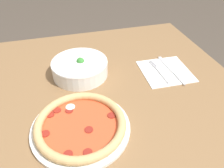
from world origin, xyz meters
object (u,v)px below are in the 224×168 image
Objects in this scene: bowl at (80,67)px; fork at (159,72)px; knife at (172,71)px; pizza at (80,125)px.

fork is (0.32, -0.08, -0.03)m from bowl.
bowl reaches higher than knife.
pizza is at bearing -98.73° from bowl.
bowl reaches higher than pizza.
knife is (0.05, -0.01, -0.00)m from fork.
pizza is 0.43m from fork.
pizza reaches higher than fork.
fork is at bearing 30.44° from pizza.
knife is at bearing -99.65° from fork.
bowl is 1.33× the size of fork.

